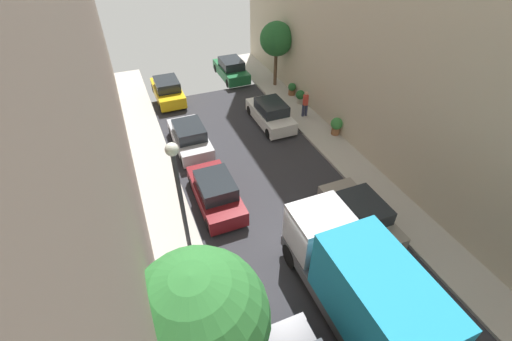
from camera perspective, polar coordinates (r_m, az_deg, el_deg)
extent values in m
plane|color=#2D2D33|center=(14.96, 8.84, -13.24)|extent=(32.00, 32.00, 0.00)
cube|color=#B7B2A8|center=(13.85, -10.53, -19.15)|extent=(2.00, 44.00, 0.15)
cube|color=#B7B2A8|center=(17.39, 23.47, -7.24)|extent=(2.00, 44.00, 0.15)
cylinder|color=black|center=(12.69, 8.28, -25.42)|extent=(0.22, 0.64, 0.64)
cube|color=maroon|center=(16.54, -6.61, -3.91)|extent=(1.76, 4.20, 0.76)
cube|color=#1E2328|center=(15.97, -6.64, -2.39)|extent=(1.56, 2.10, 0.64)
cylinder|color=black|center=(17.73, -10.43, -1.92)|extent=(0.22, 0.64, 0.64)
cylinder|color=black|center=(17.98, -5.63, -0.72)|extent=(0.22, 0.64, 0.64)
cylinder|color=black|center=(15.50, -7.64, -8.84)|extent=(0.22, 0.64, 0.64)
cylinder|color=black|center=(15.79, -2.17, -7.34)|extent=(0.22, 0.64, 0.64)
cube|color=silver|center=(20.48, -10.75, 5.00)|extent=(1.76, 4.20, 0.76)
cube|color=#1E2328|center=(19.99, -10.88, 6.45)|extent=(1.56, 2.10, 0.64)
cylinder|color=black|center=(21.82, -13.63, 6.10)|extent=(0.22, 0.64, 0.64)
cylinder|color=black|center=(22.02, -9.66, 7.00)|extent=(0.22, 0.64, 0.64)
cylinder|color=black|center=(19.25, -11.82, 1.57)|extent=(0.22, 0.64, 0.64)
cylinder|color=black|center=(19.48, -7.38, 2.64)|extent=(0.22, 0.64, 0.64)
cube|color=gold|center=(26.17, -14.21, 12.28)|extent=(1.76, 4.20, 0.76)
cube|color=#1E2328|center=(25.75, -14.39, 13.53)|extent=(1.56, 2.10, 0.64)
cylinder|color=black|center=(27.60, -16.37, 12.76)|extent=(0.22, 0.64, 0.64)
cylinder|color=black|center=(27.76, -13.15, 13.47)|extent=(0.22, 0.64, 0.64)
cylinder|color=black|center=(24.81, -15.22, 10.00)|extent=(0.22, 0.64, 0.64)
cylinder|color=black|center=(24.99, -11.68, 10.78)|extent=(0.22, 0.64, 0.64)
cube|color=gray|center=(16.04, 16.51, -7.28)|extent=(1.76, 4.20, 0.76)
cube|color=#1E2328|center=(15.49, 17.29, -5.82)|extent=(1.56, 2.10, 0.64)
cylinder|color=black|center=(16.68, 11.17, -5.16)|extent=(0.22, 0.64, 0.64)
cylinder|color=black|center=(17.43, 15.54, -3.73)|extent=(0.22, 0.64, 0.64)
cylinder|color=black|center=(15.08, 17.34, -12.60)|extent=(0.22, 0.64, 0.64)
cylinder|color=black|center=(15.91, 21.89, -10.58)|extent=(0.22, 0.64, 0.64)
cube|color=white|center=(22.48, 2.35, 8.93)|extent=(1.76, 4.20, 0.76)
cube|color=#1E2328|center=(22.02, 2.56, 10.33)|extent=(1.56, 2.10, 0.64)
cylinder|color=black|center=(23.57, -0.98, 9.82)|extent=(0.22, 0.64, 0.64)
cylinder|color=black|center=(24.11, 2.54, 10.49)|extent=(0.22, 0.64, 0.64)
cylinder|color=black|center=(21.11, 2.12, 6.07)|extent=(0.22, 0.64, 0.64)
cylinder|color=black|center=(21.71, 5.91, 6.88)|extent=(0.22, 0.64, 0.64)
cube|color=#1E6638|center=(28.91, -4.09, 15.88)|extent=(1.76, 4.20, 0.76)
cube|color=#1E2328|center=(28.52, -4.05, 17.08)|extent=(1.56, 2.10, 0.64)
cylinder|color=black|center=(30.16, -6.52, 16.26)|extent=(0.22, 0.64, 0.64)
cylinder|color=black|center=(30.59, -3.61, 16.75)|extent=(0.22, 0.64, 0.64)
cylinder|color=black|center=(27.43, -4.57, 14.04)|extent=(0.22, 0.64, 0.64)
cylinder|color=black|center=(27.89, -1.43, 14.58)|extent=(0.22, 0.64, 0.64)
cube|color=#4C4C51|center=(13.17, 15.28, -19.65)|extent=(2.20, 6.60, 0.50)
cube|color=#B7B7BC|center=(13.41, 10.29, -9.37)|extent=(2.10, 1.80, 1.70)
cube|color=#1E8CB7|center=(11.62, 19.43, -19.46)|extent=(2.24, 4.20, 2.40)
cylinder|color=black|center=(14.18, 5.74, -13.68)|extent=(0.30, 0.96, 0.96)
cylinder|color=black|center=(14.93, 12.60, -11.17)|extent=(0.30, 0.96, 0.96)
cylinder|color=#2D334C|center=(23.26, 7.73, 9.73)|extent=(0.18, 0.18, 0.82)
cylinder|color=#2D334C|center=(23.36, 8.21, 9.81)|extent=(0.18, 0.18, 0.82)
cylinder|color=#D83F33|center=(22.98, 8.13, 11.37)|extent=(0.36, 0.36, 0.64)
sphere|color=tan|center=(22.77, 8.23, 12.39)|extent=(0.24, 0.24, 0.24)
cylinder|color=brown|center=(27.09, 3.20, 16.33)|extent=(0.26, 0.26, 2.56)
sphere|color=#23602D|center=(26.35, 3.37, 20.70)|extent=(2.37, 2.37, 2.37)
sphere|color=#2D7233|center=(8.05, -9.46, -22.89)|extent=(3.09, 3.09, 3.09)
cylinder|color=brown|center=(21.81, 12.88, 6.35)|extent=(0.51, 0.51, 0.43)
sphere|color=#38843D|center=(21.56, 13.07, 7.48)|extent=(0.72, 0.72, 0.72)
cylinder|color=brown|center=(26.07, 5.85, 12.63)|extent=(0.49, 0.49, 0.37)
sphere|color=#23602D|center=(25.89, 5.91, 13.44)|extent=(0.56, 0.56, 0.56)
cylinder|color=#B2A899|center=(24.95, 7.21, 11.28)|extent=(0.43, 0.43, 0.37)
sphere|color=#23602D|center=(24.75, 7.29, 12.18)|extent=(0.64, 0.64, 0.64)
cylinder|color=#333338|center=(12.81, -11.78, -6.79)|extent=(0.16, 0.16, 5.10)
sphere|color=white|center=(11.06, -13.61, 3.38)|extent=(0.44, 0.44, 0.44)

